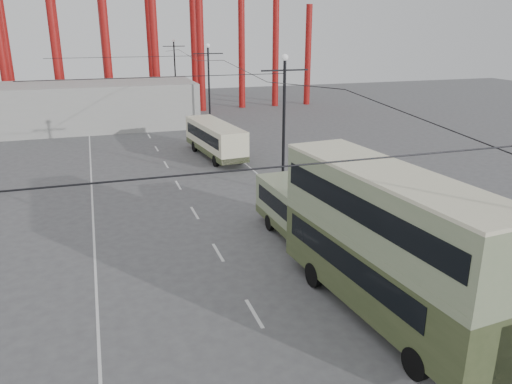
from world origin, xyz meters
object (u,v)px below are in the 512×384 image
object	(u,v)px
double_decker_bus	(386,238)
pedestrian	(317,257)
single_decker_cream	(215,138)
single_decker_green	(309,220)

from	to	relation	value
double_decker_bus	pedestrian	xyz separation A→B (m)	(-0.89, 4.08, -2.52)
single_decker_cream	pedestrian	size ratio (longest dim) A/B	5.99
single_decker_cream	pedestrian	bearing A→B (deg)	-97.81
single_decker_cream	pedestrian	distance (m)	22.83
single_decker_green	single_decker_cream	distance (m)	20.13
double_decker_bus	single_decker_cream	xyz separation A→B (m)	(-0.17, 26.88, -1.65)
double_decker_bus	pedestrian	distance (m)	4.87
double_decker_bus	pedestrian	world-z (taller)	double_decker_bus
single_decker_green	single_decker_cream	xyz separation A→B (m)	(-0.07, 20.13, 0.12)
double_decker_bus	single_decker_green	size ratio (longest dim) A/B	1.15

